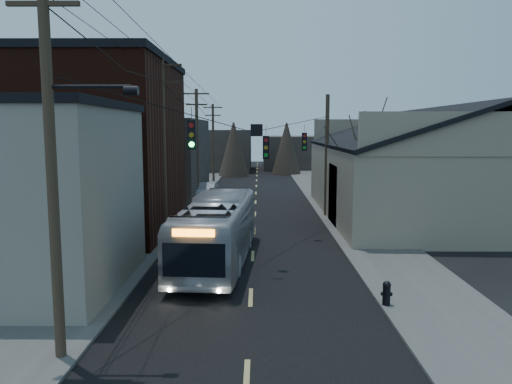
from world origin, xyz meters
TOP-DOWN VIEW (x-y plane):
  - road_surface at (0.00, 30.00)m, footprint 9.00×110.00m
  - sidewalk_left at (-6.50, 30.00)m, footprint 4.00×110.00m
  - sidewalk_right at (6.50, 30.00)m, footprint 4.00×110.00m
  - building_clapboard at (-9.00, 9.00)m, footprint 8.00×8.00m
  - building_brick at (-10.00, 20.00)m, footprint 10.00×12.00m
  - building_left_far at (-9.50, 36.00)m, footprint 9.00×14.00m
  - warehouse at (13.00, 25.00)m, footprint 16.16×20.60m
  - building_far_left at (-6.00, 65.00)m, footprint 10.00×12.00m
  - building_far_right at (7.00, 70.00)m, footprint 12.00×14.00m
  - bare_tree at (6.50, 20.00)m, footprint 0.40×0.40m
  - utility_lines at (-3.11, 24.14)m, footprint 11.24×45.28m
  - bus at (-1.61, 12.77)m, footprint 3.34×11.17m
  - parked_car at (-4.30, 33.46)m, footprint 1.70×4.54m
  - fire_hydrant at (4.70, 6.95)m, footprint 0.41×0.29m

SIDE VIEW (x-z plane):
  - road_surface at x=0.00m, z-range 0.00..0.02m
  - sidewalk_left at x=-6.50m, z-range 0.00..0.12m
  - sidewalk_right at x=6.50m, z-range 0.00..0.12m
  - fire_hydrant at x=4.70m, z-range 0.15..1.00m
  - parked_car at x=-4.30m, z-range 0.00..1.48m
  - bus at x=-1.61m, z-range 0.00..3.07m
  - building_far_right at x=7.00m, z-range 0.00..5.00m
  - warehouse at x=13.00m, z-range -1.17..6.56m
  - building_far_left at x=-6.00m, z-range 0.00..6.00m
  - building_clapboard at x=-9.00m, z-range 0.00..7.00m
  - building_left_far at x=-9.50m, z-range 0.00..7.00m
  - bare_tree at x=6.50m, z-range 0.00..7.20m
  - utility_lines at x=-3.11m, z-range -0.30..10.20m
  - building_brick at x=-10.00m, z-range 0.00..10.00m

